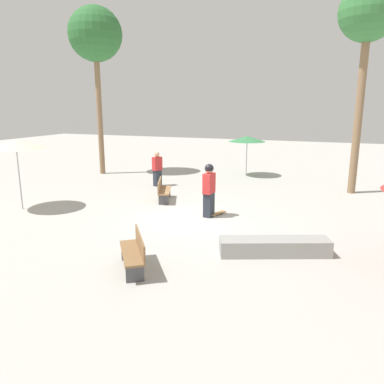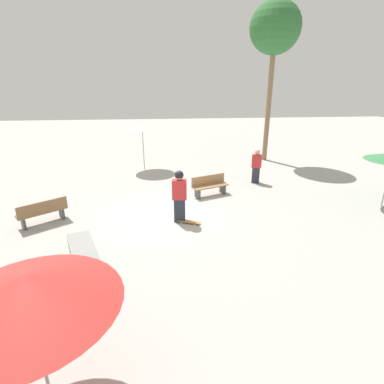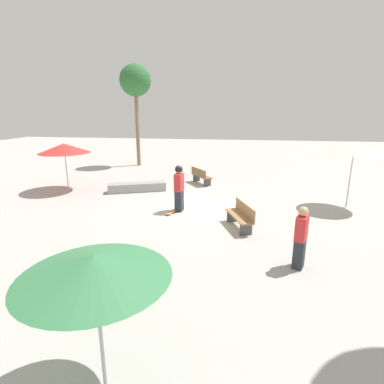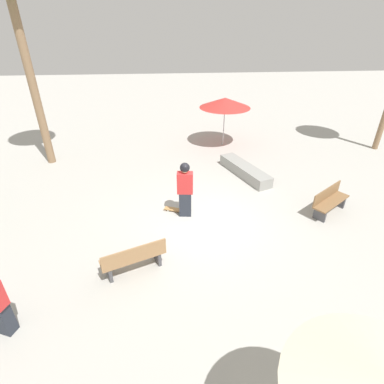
{
  "view_description": "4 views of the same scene",
  "coord_description": "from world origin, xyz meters",
  "px_view_note": "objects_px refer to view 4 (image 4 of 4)",
  "views": [
    {
      "loc": [
        4.32,
        -11.23,
        3.75
      ],
      "look_at": [
        -0.14,
        0.35,
        0.86
      ],
      "focal_mm": 35.0,
      "sensor_mm": 36.0,
      "label": 1
    },
    {
      "loc": [
        9.93,
        -0.01,
        4.62
      ],
      "look_at": [
        -0.12,
        1.0,
        0.86
      ],
      "focal_mm": 28.0,
      "sensor_mm": 36.0,
      "label": 2
    },
    {
      "loc": [
        -1.85,
        11.62,
        3.87
      ],
      "look_at": [
        -0.07,
        0.34,
        0.75
      ],
      "focal_mm": 28.0,
      "sensor_mm": 36.0,
      "label": 3
    },
    {
      "loc": [
        -7.65,
        1.0,
        5.51
      ],
      "look_at": [
        0.63,
        0.28,
        0.71
      ],
      "focal_mm": 28.0,
      "sensor_mm": 36.0,
      "label": 4
    }
  ],
  "objects_px": {
    "skater_main": "(185,188)",
    "bench_far": "(330,201)",
    "shade_umbrella_red": "(225,103)",
    "bench_near": "(134,258)",
    "skateboard": "(176,210)",
    "concrete_ledge": "(245,170)"
  },
  "relations": [
    {
      "from": "bench_far",
      "to": "shade_umbrella_red",
      "type": "relative_size",
      "value": 0.64
    },
    {
      "from": "concrete_ledge",
      "to": "skater_main",
      "type": "bearing_deg",
      "value": 135.56
    },
    {
      "from": "skater_main",
      "to": "bench_far",
      "type": "xyz_separation_m",
      "value": [
        -0.26,
        -4.66,
        -0.56
      ]
    },
    {
      "from": "skateboard",
      "to": "concrete_ledge",
      "type": "height_order",
      "value": "concrete_ledge"
    },
    {
      "from": "bench_near",
      "to": "skateboard",
      "type": "bearing_deg",
      "value": 44.93
    },
    {
      "from": "shade_umbrella_red",
      "to": "skater_main",
      "type": "bearing_deg",
      "value": 159.28
    },
    {
      "from": "skater_main",
      "to": "skateboard",
      "type": "relative_size",
      "value": 2.24
    },
    {
      "from": "shade_umbrella_red",
      "to": "bench_far",
      "type": "bearing_deg",
      "value": -160.01
    },
    {
      "from": "shade_umbrella_red",
      "to": "concrete_ledge",
      "type": "bearing_deg",
      "value": -175.75
    },
    {
      "from": "skater_main",
      "to": "concrete_ledge",
      "type": "relative_size",
      "value": 0.65
    },
    {
      "from": "bench_far",
      "to": "shade_umbrella_red",
      "type": "height_order",
      "value": "shade_umbrella_red"
    },
    {
      "from": "skater_main",
      "to": "concrete_ledge",
      "type": "distance_m",
      "value": 3.78
    },
    {
      "from": "skater_main",
      "to": "bench_near",
      "type": "bearing_deg",
      "value": 65.57
    },
    {
      "from": "skater_main",
      "to": "bench_near",
      "type": "relative_size",
      "value": 1.11
    },
    {
      "from": "bench_near",
      "to": "bench_far",
      "type": "height_order",
      "value": "same"
    },
    {
      "from": "bench_far",
      "to": "skateboard",
      "type": "bearing_deg",
      "value": -41.04
    },
    {
      "from": "skater_main",
      "to": "bench_far",
      "type": "relative_size",
      "value": 1.18
    },
    {
      "from": "concrete_ledge",
      "to": "shade_umbrella_red",
      "type": "relative_size",
      "value": 1.16
    },
    {
      "from": "bench_near",
      "to": "bench_far",
      "type": "distance_m",
      "value": 6.46
    },
    {
      "from": "skater_main",
      "to": "skateboard",
      "type": "xyz_separation_m",
      "value": [
        0.22,
        0.3,
        -0.93
      ]
    },
    {
      "from": "concrete_ledge",
      "to": "shade_umbrella_red",
      "type": "bearing_deg",
      "value": 4.25
    },
    {
      "from": "skateboard",
      "to": "shade_umbrella_red",
      "type": "distance_m",
      "value": 6.8
    }
  ]
}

